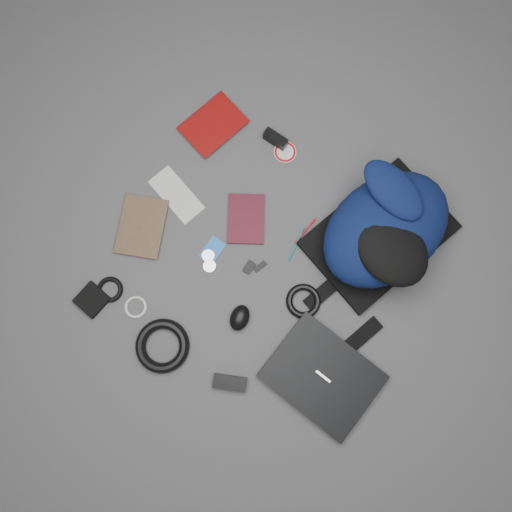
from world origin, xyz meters
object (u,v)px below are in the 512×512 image
at_px(backpack, 386,229).
at_px(power_brick, 230,383).
at_px(laptop, 322,376).
at_px(mouse, 240,318).
at_px(comic_book, 120,223).
at_px(compact_camera, 275,139).
at_px(textbook_red, 199,109).
at_px(dvd_case, 246,219).
at_px(pouch, 92,300).

xyz_separation_m(backpack, power_brick, (-0.25, -0.70, -0.10)).
relative_size(laptop, mouse, 3.89).
height_order(comic_book, mouse, mouse).
relative_size(compact_camera, power_brick, 0.80).
bearing_deg(power_brick, mouse, 89.52).
height_order(backpack, textbook_red, backpack).
height_order(compact_camera, power_brick, compact_camera).
xyz_separation_m(comic_book, power_brick, (0.61, -0.33, 0.01)).
relative_size(dvd_case, mouse, 2.00).
xyz_separation_m(laptop, mouse, (-0.34, 0.05, 0.01)).
relative_size(backpack, compact_camera, 5.90).
relative_size(mouse, power_brick, 0.81).
distance_m(comic_book, compact_camera, 0.64).
bearing_deg(backpack, pouch, -117.10).
relative_size(laptop, dvd_case, 1.95).
bearing_deg(textbook_red, comic_book, -74.48).
relative_size(backpack, pouch, 5.65).
relative_size(comic_book, pouch, 2.34).
bearing_deg(power_brick, comic_book, 133.76).
distance_m(compact_camera, power_brick, 0.89).
bearing_deg(compact_camera, textbook_red, -168.53).
distance_m(laptop, compact_camera, 0.86).
xyz_separation_m(mouse, pouch, (-0.50, -0.17, -0.01)).
bearing_deg(textbook_red, laptop, -17.57).
distance_m(textbook_red, power_brick, 1.00).
xyz_separation_m(comic_book, mouse, (0.54, -0.12, 0.02)).
bearing_deg(mouse, pouch, -166.92).
xyz_separation_m(backpack, pouch, (-0.81, -0.65, -0.10)).
distance_m(backpack, pouch, 1.05).
bearing_deg(power_brick, dvd_case, 92.80).
height_order(backpack, pouch, backpack).
bearing_deg(mouse, compact_camera, 98.94).
relative_size(laptop, pouch, 3.78).
xyz_separation_m(textbook_red, comic_book, (-0.06, -0.51, -0.00)).
bearing_deg(backpack, laptop, -63.40).
bearing_deg(pouch, laptop, 8.02).
bearing_deg(textbook_red, dvd_case, -18.92).
bearing_deg(comic_book, dvd_case, 11.54).
height_order(comic_book, power_brick, power_brick).
bearing_deg(compact_camera, mouse, -66.43).
relative_size(power_brick, pouch, 1.20).
bearing_deg(compact_camera, backpack, -9.47).
relative_size(dvd_case, pouch, 1.94).
relative_size(backpack, comic_book, 2.41).
relative_size(laptop, compact_camera, 3.95).
relative_size(dvd_case, power_brick, 1.62).
relative_size(comic_book, dvd_case, 1.20).
height_order(comic_book, compact_camera, compact_camera).
height_order(backpack, laptop, backpack).
bearing_deg(mouse, power_brick, -78.55).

